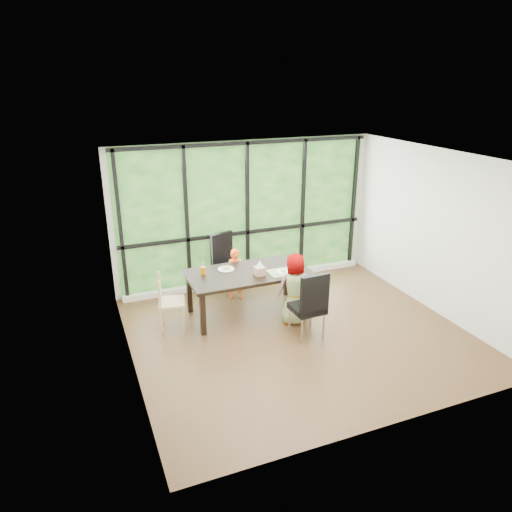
% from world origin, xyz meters
% --- Properties ---
extents(ground, '(5.00, 5.00, 0.00)m').
position_xyz_m(ground, '(0.00, 0.00, 0.00)').
color(ground, black).
rests_on(ground, ground).
extents(back_wall, '(5.00, 0.00, 5.00)m').
position_xyz_m(back_wall, '(0.00, 2.25, 1.35)').
color(back_wall, silver).
rests_on(back_wall, ground).
extents(foliage_backdrop, '(4.80, 0.02, 2.65)m').
position_xyz_m(foliage_backdrop, '(0.00, 2.23, 1.35)').
color(foliage_backdrop, '#174517').
rests_on(foliage_backdrop, back_wall).
extents(window_mullions, '(4.80, 0.06, 2.65)m').
position_xyz_m(window_mullions, '(0.00, 2.19, 1.35)').
color(window_mullions, black).
rests_on(window_mullions, back_wall).
extents(window_sill, '(4.80, 0.12, 0.10)m').
position_xyz_m(window_sill, '(0.00, 2.15, 0.05)').
color(window_sill, silver).
rests_on(window_sill, ground).
extents(dining_table, '(2.06, 1.15, 0.75)m').
position_xyz_m(dining_table, '(-0.47, 0.94, 0.38)').
color(dining_table, black).
rests_on(dining_table, ground).
extents(chair_window_leather, '(0.58, 0.58, 1.08)m').
position_xyz_m(chair_window_leather, '(-0.49, 1.92, 0.54)').
color(chair_window_leather, black).
rests_on(chair_window_leather, ground).
extents(chair_interior_leather, '(0.48, 0.48, 1.08)m').
position_xyz_m(chair_interior_leather, '(0.10, -0.08, 0.54)').
color(chair_interior_leather, black).
rests_on(chair_interior_leather, ground).
extents(chair_end_beech, '(0.48, 0.50, 0.90)m').
position_xyz_m(chair_end_beech, '(-1.76, 0.91, 0.45)').
color(chair_end_beech, tan).
rests_on(chair_end_beech, ground).
extents(child_toddler, '(0.39, 0.31, 0.93)m').
position_xyz_m(child_toddler, '(-0.47, 1.56, 0.46)').
color(child_toddler, '#FF5718').
rests_on(child_toddler, ground).
extents(child_older, '(0.64, 0.48, 1.17)m').
position_xyz_m(child_older, '(0.12, 0.36, 0.59)').
color(child_older, slate).
rests_on(child_older, ground).
extents(placemat, '(0.49, 0.36, 0.01)m').
position_xyz_m(placemat, '(0.06, 0.71, 0.75)').
color(placemat, tan).
rests_on(placemat, dining_table).
extents(plate_far, '(0.27, 0.27, 0.02)m').
position_xyz_m(plate_far, '(-0.78, 1.16, 0.76)').
color(plate_far, white).
rests_on(plate_far, dining_table).
extents(plate_near, '(0.23, 0.23, 0.01)m').
position_xyz_m(plate_near, '(0.06, 0.71, 0.76)').
color(plate_near, white).
rests_on(plate_near, dining_table).
extents(orange_cup, '(0.08, 0.08, 0.13)m').
position_xyz_m(orange_cup, '(-1.18, 1.12, 0.81)').
color(orange_cup, orange).
rests_on(orange_cup, dining_table).
extents(green_cup, '(0.08, 0.08, 0.13)m').
position_xyz_m(green_cup, '(0.35, 0.67, 0.82)').
color(green_cup, '#4ABE25').
rests_on(green_cup, dining_table).
extents(white_mug, '(0.08, 0.08, 0.08)m').
position_xyz_m(white_mug, '(0.47, 0.97, 0.79)').
color(white_mug, white).
rests_on(white_mug, dining_table).
extents(tissue_box, '(0.16, 0.16, 0.14)m').
position_xyz_m(tissue_box, '(-0.34, 0.76, 0.82)').
color(tissue_box, tan).
rests_on(tissue_box, dining_table).
extents(crepe_rolls_far, '(0.15, 0.12, 0.04)m').
position_xyz_m(crepe_rolls_far, '(-0.78, 1.16, 0.78)').
color(crepe_rolls_far, tan).
rests_on(crepe_rolls_far, plate_far).
extents(crepe_rolls_near, '(0.05, 0.12, 0.04)m').
position_xyz_m(crepe_rolls_near, '(0.06, 0.71, 0.78)').
color(crepe_rolls_near, tan).
rests_on(crepe_rolls_near, plate_near).
extents(straw_white, '(0.01, 0.04, 0.20)m').
position_xyz_m(straw_white, '(-1.18, 1.12, 0.92)').
color(straw_white, white).
rests_on(straw_white, orange_cup).
extents(straw_pink, '(0.01, 0.04, 0.20)m').
position_xyz_m(straw_pink, '(0.35, 0.67, 0.92)').
color(straw_pink, pink).
rests_on(straw_pink, green_cup).
extents(tissue, '(0.12, 0.12, 0.11)m').
position_xyz_m(tissue, '(-0.34, 0.76, 0.94)').
color(tissue, white).
rests_on(tissue, tissue_box).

